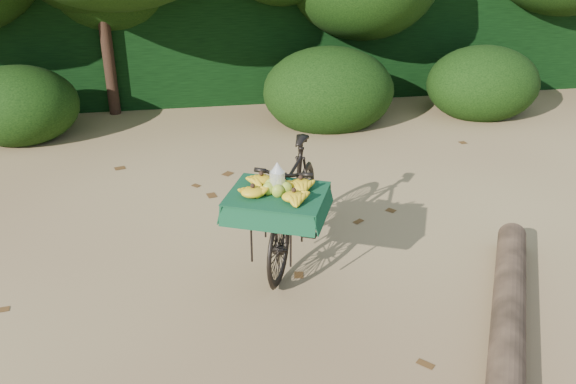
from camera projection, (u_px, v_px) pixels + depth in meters
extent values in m
plane|color=tan|center=(270.00, 288.00, 5.43)|extent=(80.00, 80.00, 0.00)
imported|color=black|center=(294.00, 202.00, 5.75)|extent=(1.20, 1.89, 1.10)
cube|color=black|center=(277.00, 195.00, 5.07)|extent=(0.56, 0.60, 0.03)
cube|color=#124428|center=(277.00, 193.00, 5.06)|extent=(0.99, 0.92, 0.01)
ellipsoid|color=#92A728|center=(286.00, 188.00, 5.02)|extent=(0.11, 0.08, 0.12)
ellipsoid|color=#92A728|center=(282.00, 184.00, 5.09)|extent=(0.11, 0.08, 0.12)
ellipsoid|color=#92A728|center=(271.00, 185.00, 5.09)|extent=(0.11, 0.08, 0.12)
ellipsoid|color=#92A728|center=(269.00, 188.00, 5.02)|extent=(0.11, 0.08, 0.12)
ellipsoid|color=#92A728|center=(278.00, 191.00, 4.98)|extent=(0.11, 0.08, 0.12)
cylinder|color=#EAE5C6|center=(277.00, 181.00, 5.03)|extent=(0.13, 0.13, 0.17)
cylinder|color=brown|center=(507.00, 351.00, 4.47)|extent=(2.01, 3.34, 0.27)
cube|color=black|center=(220.00, 41.00, 10.64)|extent=(26.00, 1.80, 1.80)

